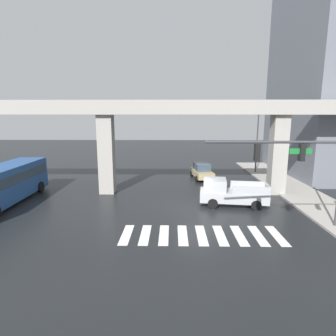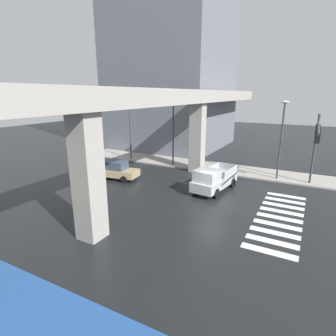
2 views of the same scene
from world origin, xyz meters
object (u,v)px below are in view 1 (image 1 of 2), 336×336
Objects in this scene: pickup_truck at (230,193)px; street_lamp_far_north at (257,136)px; city_bus at (1,184)px; street_lamp_mid_block at (275,140)px; sedan_tan at (202,171)px; traffic_signal_mast at (324,163)px.

street_lamp_far_north is at bearing 65.36° from pickup_truck.
city_bus is 1.50× the size of street_lamp_mid_block.
sedan_tan is 0.52× the size of traffic_signal_mast.
sedan_tan is 0.62× the size of street_lamp_far_north.
street_lamp_mid_block is at bearing -20.55° from sedan_tan.
street_lamp_mid_block and street_lamp_far_north have the same top height.
traffic_signal_mast is at bearing -75.33° from sedan_tan.
traffic_signal_mast is 13.97m from street_lamp_mid_block.
traffic_signal_mast reaches higher than pickup_truck.
sedan_tan is at bearing 159.45° from street_lamp_mid_block.
sedan_tan is at bearing 97.15° from pickup_truck.
street_lamp_far_north reaches higher than sedan_tan.
city_bus reaches higher than pickup_truck.
sedan_tan is at bearing 30.04° from city_bus.
sedan_tan is (16.51, 9.54, -0.87)m from city_bus.
street_lamp_mid_block is (2.61, 13.72, -0.01)m from traffic_signal_mast.
city_bus is at bearing -151.44° from street_lamp_far_north.
street_lamp_mid_block is 5.76m from street_lamp_far_north.
street_lamp_mid_block reaches higher than pickup_truck.
city_bus is 2.41× the size of sedan_tan.
city_bus reaches higher than sedan_tan.
traffic_signal_mast is at bearing -66.15° from pickup_truck.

